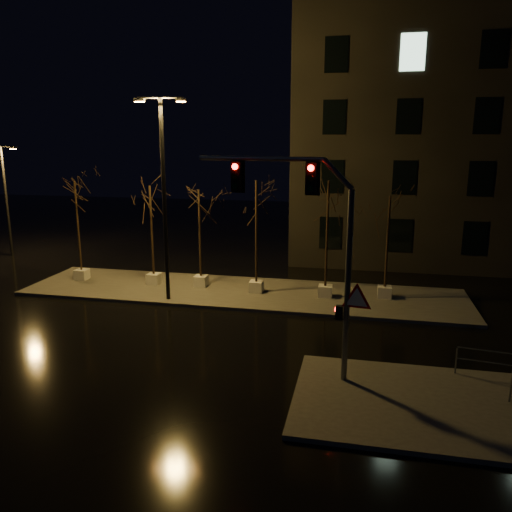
# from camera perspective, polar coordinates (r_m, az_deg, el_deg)

# --- Properties ---
(ground) EXTENTS (90.00, 90.00, 0.00)m
(ground) POSITION_cam_1_polar(r_m,az_deg,el_deg) (19.73, -5.89, -9.44)
(ground) COLOR black
(ground) RESTS_ON ground
(median) EXTENTS (22.00, 5.00, 0.15)m
(median) POSITION_cam_1_polar(r_m,az_deg,el_deg) (25.14, -1.71, -4.19)
(median) COLOR #46433F
(median) RESTS_ON ground
(sidewalk_corner) EXTENTS (7.00, 5.00, 0.15)m
(sidewalk_corner) POSITION_cam_1_polar(r_m,az_deg,el_deg) (15.80, 17.66, -15.76)
(sidewalk_corner) COLOR #46433F
(sidewalk_corner) RESTS_ON ground
(building) EXTENTS (25.00, 12.00, 15.00)m
(building) POSITION_cam_1_polar(r_m,az_deg,el_deg) (36.27, 25.78, 11.77)
(building) COLOR black
(building) RESTS_ON ground
(tree_0) EXTENTS (1.80, 1.80, 5.43)m
(tree_0) POSITION_cam_1_polar(r_m,az_deg,el_deg) (28.03, -19.87, 5.62)
(tree_0) COLOR beige
(tree_0) RESTS_ON median
(tree_1) EXTENTS (1.80, 1.80, 5.29)m
(tree_1) POSITION_cam_1_polar(r_m,az_deg,el_deg) (26.10, -11.96, 5.38)
(tree_1) COLOR beige
(tree_1) RESTS_ON median
(tree_2) EXTENTS (1.80, 1.80, 5.12)m
(tree_2) POSITION_cam_1_polar(r_m,az_deg,el_deg) (25.30, -6.52, 5.05)
(tree_2) COLOR beige
(tree_2) RESTS_ON median
(tree_3) EXTENTS (1.80, 1.80, 5.67)m
(tree_3) POSITION_cam_1_polar(r_m,az_deg,el_deg) (24.06, 0.04, 5.73)
(tree_3) COLOR beige
(tree_3) RESTS_ON median
(tree_4) EXTENTS (1.80, 1.80, 5.73)m
(tree_4) POSITION_cam_1_polar(r_m,az_deg,el_deg) (23.53, 8.22, 5.53)
(tree_4) COLOR beige
(tree_4) RESTS_ON median
(tree_5) EXTENTS (1.80, 1.80, 5.02)m
(tree_5) POSITION_cam_1_polar(r_m,az_deg,el_deg) (24.03, 14.94, 4.10)
(tree_5) COLOR beige
(tree_5) RESTS_ON median
(traffic_signal_mast) EXTENTS (5.61, 0.90, 6.91)m
(traffic_signal_mast) POSITION_cam_1_polar(r_m,az_deg,el_deg) (15.25, 6.49, 2.25)
(traffic_signal_mast) COLOR #57595E
(traffic_signal_mast) RESTS_ON sidewalk_corner
(streetlight_main) EXTENTS (2.31, 0.63, 9.25)m
(streetlight_main) POSITION_cam_1_polar(r_m,az_deg,el_deg) (23.21, -10.50, 7.80)
(streetlight_main) COLOR black
(streetlight_main) RESTS_ON median
(streetlight_far) EXTENTS (1.41, 0.46, 7.20)m
(streetlight_far) POSITION_cam_1_polar(r_m,az_deg,el_deg) (36.53, -26.57, 6.10)
(streetlight_far) COLOR black
(streetlight_far) RESTS_ON ground
(guard_rail_a) EXTENTS (2.14, 0.34, 0.93)m
(guard_rail_a) POSITION_cam_1_polar(r_m,az_deg,el_deg) (17.73, 25.41, -10.73)
(guard_rail_a) COLOR #57595E
(guard_rail_a) RESTS_ON sidewalk_corner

